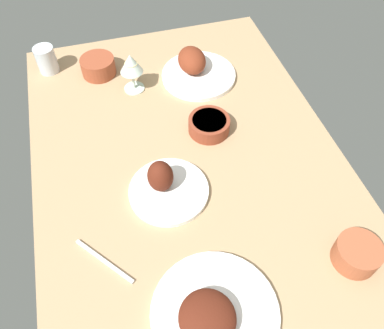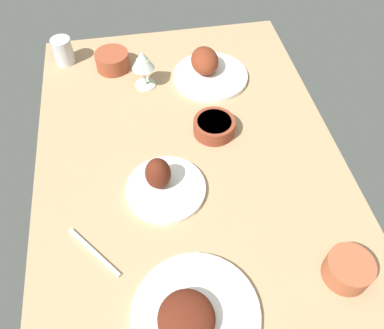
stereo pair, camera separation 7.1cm
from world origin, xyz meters
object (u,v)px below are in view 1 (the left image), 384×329
(plate_center_main, at_px, (166,185))
(plate_near_viewer, at_px, (212,315))
(bowl_potatoes, at_px, (98,66))
(wine_glass, at_px, (131,65))
(plate_far_side, at_px, (195,68))
(bowl_cream, at_px, (357,253))
(water_tumbler, at_px, (46,60))
(bowl_sauce, at_px, (209,124))
(fork_loose, at_px, (104,261))

(plate_center_main, relative_size, plate_near_viewer, 0.76)
(plate_center_main, relative_size, bowl_potatoes, 1.86)
(plate_near_viewer, relative_size, wine_glass, 2.07)
(plate_far_side, xyz_separation_m, bowl_cream, (-0.78, -0.18, 0.00))
(bowl_cream, xyz_separation_m, bowl_potatoes, (0.88, 0.50, -0.00))
(bowl_cream, relative_size, water_tumbler, 1.17)
(plate_center_main, bearing_deg, bowl_cream, -129.25)
(plate_near_viewer, xyz_separation_m, wine_glass, (0.81, 0.02, 0.08))
(bowl_cream, distance_m, wine_glass, 0.87)
(plate_near_viewer, height_order, bowl_potatoes, plate_near_viewer)
(bowl_cream, bearing_deg, bowl_potatoes, 29.71)
(plate_near_viewer, bearing_deg, plate_center_main, 2.78)
(bowl_cream, bearing_deg, plate_center_main, 50.75)
(water_tumbler, bearing_deg, bowl_potatoes, -111.20)
(plate_center_main, relative_size, wine_glass, 1.58)
(bowl_potatoes, bearing_deg, bowl_sauce, -141.82)
(fork_loose, bearing_deg, bowl_cream, -144.30)
(plate_near_viewer, bearing_deg, wine_glass, 1.58)
(plate_far_side, bearing_deg, water_tumbler, 71.27)
(bowl_sauce, xyz_separation_m, bowl_cream, (-0.51, -0.21, 0.01))
(plate_far_side, distance_m, water_tumbler, 0.53)
(wine_glass, bearing_deg, plate_far_side, -86.64)
(plate_near_viewer, distance_m, water_tumbler, 1.03)
(plate_far_side, height_order, fork_loose, plate_far_side)
(plate_far_side, bearing_deg, wine_glass, 93.36)
(plate_center_main, bearing_deg, fork_loose, 129.73)
(bowl_cream, relative_size, fork_loose, 0.59)
(water_tumbler, bearing_deg, bowl_sauce, -133.43)
(bowl_cream, xyz_separation_m, wine_glass, (0.77, 0.40, 0.07))
(plate_near_viewer, bearing_deg, bowl_cream, -84.23)
(fork_loose, bearing_deg, bowl_sauce, -86.25)
(plate_far_side, relative_size, bowl_cream, 2.35)
(plate_center_main, distance_m, wine_glass, 0.45)
(plate_far_side, bearing_deg, fork_loose, 146.32)
(plate_center_main, xyz_separation_m, fork_loose, (-0.16, 0.19, -0.02))
(plate_far_side, relative_size, fork_loose, 1.40)
(bowl_cream, distance_m, water_tumbler, 1.16)
(wine_glass, xyz_separation_m, water_tumbler, (0.18, 0.27, -0.05))
(bowl_sauce, height_order, wine_glass, wine_glass)
(plate_far_side, xyz_separation_m, water_tumbler, (0.17, 0.50, 0.02))
(bowl_sauce, height_order, water_tumbler, water_tumbler)
(plate_far_side, xyz_separation_m, plate_near_viewer, (-0.82, 0.20, -0.01))
(plate_near_viewer, bearing_deg, bowl_sauce, -16.85)
(bowl_cream, height_order, water_tumbler, water_tumbler)
(bowl_sauce, xyz_separation_m, bowl_potatoes, (0.37, 0.29, 0.01))
(wine_glass, relative_size, water_tumbler, 1.48)
(plate_far_side, height_order, plate_center_main, plate_center_main)
(water_tumbler, bearing_deg, fork_loose, -173.86)
(plate_far_side, distance_m, bowl_potatoes, 0.34)
(bowl_cream, bearing_deg, plate_far_side, 12.75)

